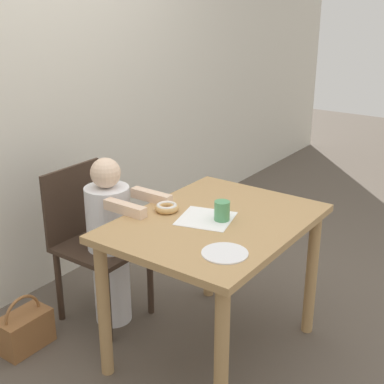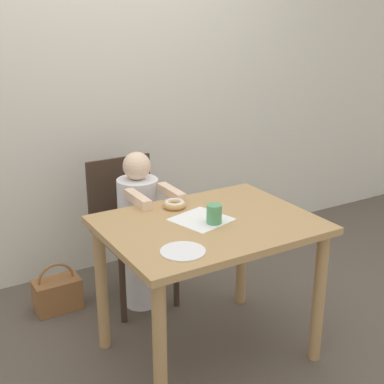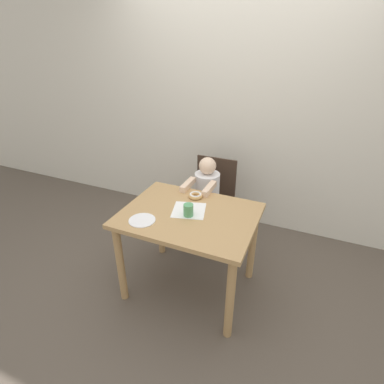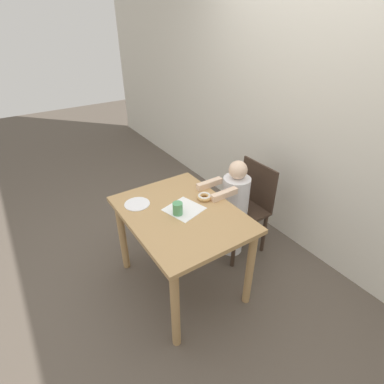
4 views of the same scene
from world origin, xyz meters
name	(u,v)px [view 2 (image 2 of 4)]	position (x,y,z in m)	size (l,w,h in m)	color
ground_plane	(208,351)	(0.00, 0.00, 0.00)	(12.00, 12.00, 0.00)	brown
wall_back	(105,81)	(0.00, 1.24, 1.25)	(8.00, 0.05, 2.50)	silver
dining_table	(209,244)	(0.00, 0.00, 0.61)	(1.00, 0.76, 0.73)	tan
chair	(131,228)	(-0.09, 0.73, 0.45)	(0.41, 0.43, 0.85)	#38281E
child_figure	(139,231)	(-0.09, 0.60, 0.48)	(0.25, 0.45, 0.94)	white
donut	(174,204)	(-0.05, 0.25, 0.75)	(0.12, 0.12, 0.04)	tan
napkin	(201,219)	(-0.02, 0.04, 0.73)	(0.30, 0.30, 0.00)	white
handbag	(57,293)	(-0.54, 0.80, 0.10)	(0.27, 0.16, 0.30)	brown
cup	(214,214)	(0.01, -0.03, 0.78)	(0.07, 0.07, 0.09)	#519E66
plate	(183,251)	(-0.27, -0.22, 0.73)	(0.19, 0.19, 0.01)	white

